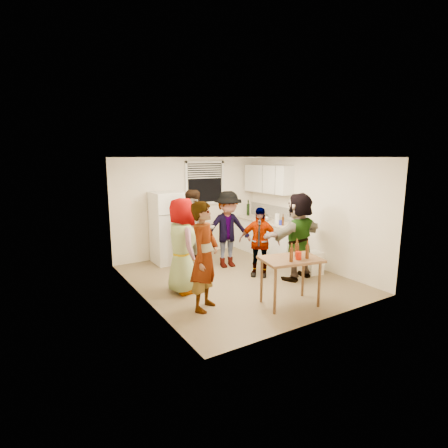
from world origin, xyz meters
TOP-DOWN VIEW (x-y plane):
  - room at (0.00, 0.00)m, footprint 4.00×4.50m
  - window at (0.45, 2.21)m, footprint 1.12×0.10m
  - refrigerator at (-0.75, 1.88)m, footprint 0.70×0.70m
  - counter_lower at (1.70, 1.15)m, footprint 0.60×2.20m
  - countertop at (1.70, 1.15)m, footprint 0.64×2.22m
  - backsplash at (1.99, 1.15)m, footprint 0.03×2.20m
  - upper_cabinets at (1.83, 1.35)m, footprint 0.34×1.60m
  - kettle at (1.65, 1.12)m, footprint 0.27×0.24m
  - paper_towel at (1.68, 0.76)m, footprint 0.11×0.11m
  - wine_bottle at (1.75, 2.09)m, footprint 0.08×0.08m
  - beer_bottle_counter at (1.60, 0.45)m, footprint 0.05×0.05m
  - blue_cup at (1.59, 0.52)m, footprint 0.09×0.09m
  - picture_frame at (1.92, 1.61)m, footprint 0.02×0.16m
  - trash_bin at (1.62, -0.57)m, footprint 0.38×0.38m
  - serving_table at (0.05, -1.54)m, footprint 1.10×0.85m
  - beer_bottle_table at (0.17, -1.56)m, footprint 0.06×0.06m
  - red_cup at (0.10, -1.66)m, footprint 0.10×0.10m
  - guest_grey at (-1.26, -0.03)m, footprint 1.82×0.96m
  - guest_stripe at (-1.27, -0.92)m, footprint 1.64×1.84m
  - guest_back_left at (-0.47, 0.98)m, footprint 1.22×1.95m
  - guest_back_right at (0.28, 0.83)m, footprint 1.36×1.89m
  - guest_black at (0.51, -0.05)m, footprint 1.68×1.66m
  - guest_orange at (1.09, -0.62)m, footprint 1.94×2.05m

SIDE VIEW (x-z plane):
  - room at x=0.00m, z-range -1.25..1.25m
  - serving_table at x=0.05m, z-range -0.42..0.42m
  - guest_grey at x=-1.26m, z-range -0.28..0.28m
  - guest_stripe at x=-1.27m, z-range -0.22..0.22m
  - guest_back_left at x=-0.47m, z-range -0.34..0.34m
  - guest_back_right at x=0.28m, z-range -0.33..0.33m
  - guest_black at x=0.51m, z-range -0.18..0.18m
  - guest_orange at x=1.09m, z-range -0.27..0.27m
  - trash_bin at x=1.62m, z-range 0.01..0.49m
  - counter_lower at x=1.70m, z-range 0.00..0.86m
  - beer_bottle_table at x=0.17m, z-range 0.72..0.94m
  - red_cup at x=0.10m, z-range 0.76..0.90m
  - refrigerator at x=-0.75m, z-range 0.00..1.70m
  - countertop at x=1.70m, z-range 0.86..0.90m
  - kettle at x=1.65m, z-range 0.81..0.99m
  - paper_towel at x=1.68m, z-range 0.78..1.02m
  - wine_bottle at x=1.75m, z-range 0.74..1.06m
  - blue_cup at x=1.59m, z-range 0.84..0.96m
  - beer_bottle_counter at x=1.60m, z-range 0.80..1.00m
  - picture_frame at x=1.92m, z-range 0.90..1.03m
  - backsplash at x=1.99m, z-range 0.90..1.26m
  - window at x=0.45m, z-range 1.32..2.38m
  - upper_cabinets at x=1.83m, z-range 1.60..2.30m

